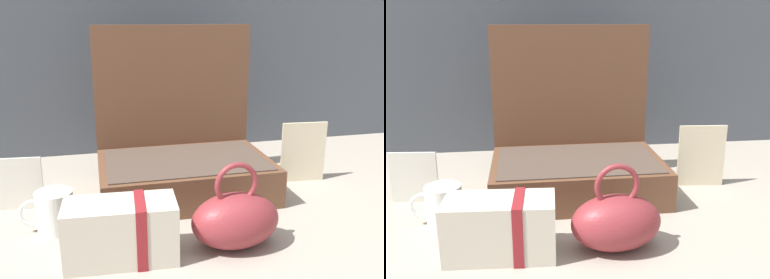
% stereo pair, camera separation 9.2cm
% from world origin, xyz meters
% --- Properties ---
extents(ground_plane, '(6.00, 6.00, 0.00)m').
position_xyz_m(ground_plane, '(0.00, 0.00, 0.00)').
color(ground_plane, '#9E9384').
extents(open_suitcase, '(0.44, 0.31, 0.43)m').
position_xyz_m(open_suitcase, '(0.04, 0.18, 0.09)').
color(open_suitcase, brown).
rests_on(open_suitcase, ground_plane).
extents(teal_pouch_handbag, '(0.19, 0.13, 0.18)m').
position_xyz_m(teal_pouch_handbag, '(0.08, -0.14, 0.06)').
color(teal_pouch_handbag, maroon).
rests_on(teal_pouch_handbag, ground_plane).
extents(cream_toiletry_bag, '(0.22, 0.11, 0.12)m').
position_xyz_m(cream_toiletry_bag, '(-0.15, -0.14, 0.06)').
color(cream_toiletry_bag, beige).
rests_on(cream_toiletry_bag, ground_plane).
extents(coffee_mug, '(0.12, 0.08, 0.09)m').
position_xyz_m(coffee_mug, '(-0.28, 0.01, 0.05)').
color(coffee_mug, white).
rests_on(coffee_mug, ground_plane).
extents(info_card_left, '(0.13, 0.02, 0.17)m').
position_xyz_m(info_card_left, '(0.38, 0.15, 0.09)').
color(info_card_left, beige).
rests_on(info_card_left, ground_plane).
extents(poster_card_right, '(0.12, 0.02, 0.13)m').
position_xyz_m(poster_card_right, '(-0.38, 0.14, 0.07)').
color(poster_card_right, silver).
rests_on(poster_card_right, ground_plane).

